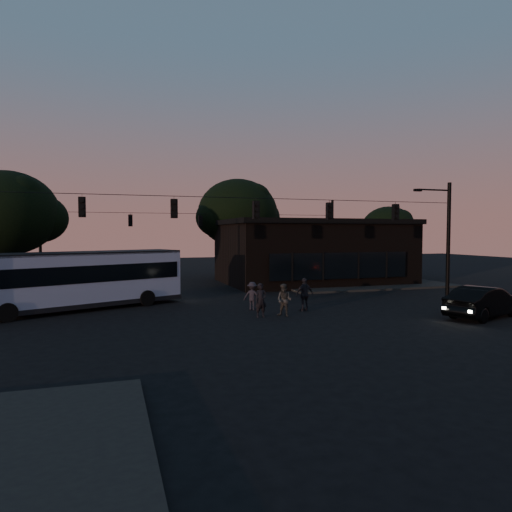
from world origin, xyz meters
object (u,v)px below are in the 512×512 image
object	(u,v)px
car	(484,302)
pedestrian_d	(252,296)
bus	(80,277)
pedestrian_b	(284,300)
pedestrian_c	(305,294)
building	(312,251)
pedestrian_a	(261,300)

from	to	relation	value
car	pedestrian_d	world-z (taller)	car
bus	car	world-z (taller)	bus
pedestrian_b	pedestrian_c	bearing A→B (deg)	81.59
building	bus	bearing A→B (deg)	-153.92
building	bus	world-z (taller)	building
bus	car	xyz separation A→B (m)	(19.49, -8.88, -1.01)
building	car	xyz separation A→B (m)	(1.17, -17.85, -1.91)
pedestrian_b	pedestrian_a	bearing A→B (deg)	-136.96
pedestrian_d	pedestrian_a	bearing A→B (deg)	114.62
pedestrian_b	bus	bearing A→B (deg)	-161.12
building	pedestrian_d	size ratio (longest dim) A/B	9.88
pedestrian_a	pedestrian_c	xyz separation A→B (m)	(2.88, 1.05, 0.04)
bus	pedestrian_d	xyz separation A→B (m)	(9.10, -3.02, -1.03)
car	pedestrian_a	size ratio (longest dim) A/B	2.81
bus	pedestrian_b	distance (m)	11.47
building	car	world-z (taller)	building
building	bus	size ratio (longest dim) A/B	1.33
car	pedestrian_c	bearing A→B (deg)	40.99
car	pedestrian_a	distance (m)	11.23
bus	car	size ratio (longest dim) A/B	2.38
pedestrian_a	pedestrian_d	xyz separation A→B (m)	(0.25, 2.28, -0.09)
pedestrian_a	pedestrian_c	distance (m)	3.07
pedestrian_b	pedestrian_d	size ratio (longest dim) A/B	1.07
pedestrian_c	pedestrian_a	bearing A→B (deg)	12.77
building	pedestrian_d	xyz separation A→B (m)	(-9.22, -11.99, -1.93)
building	pedestrian_a	world-z (taller)	building
building	pedestrian_d	bearing A→B (deg)	-127.57
pedestrian_a	pedestrian_b	world-z (taller)	pedestrian_a
car	pedestrian_b	bearing A→B (deg)	51.44
pedestrian_c	pedestrian_d	size ratio (longest dim) A/B	1.17
pedestrian_c	pedestrian_d	bearing A→B (deg)	-32.27
building	pedestrian_a	bearing A→B (deg)	-123.60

